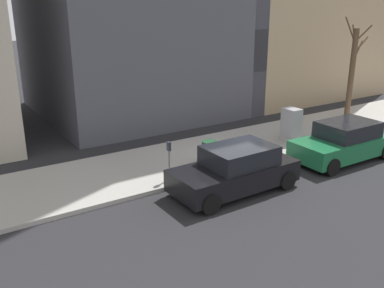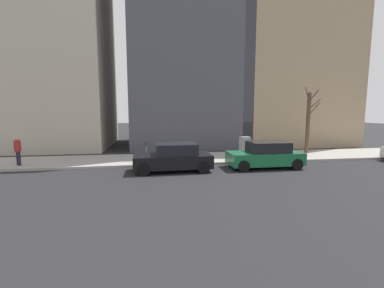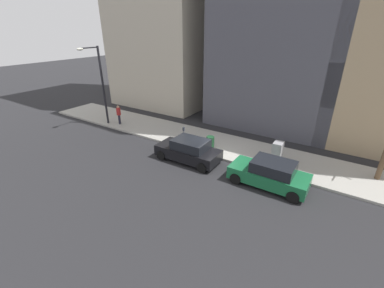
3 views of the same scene
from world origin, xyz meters
name	(u,v)px [view 1 (image 1 of 3)]	position (x,y,z in m)	size (l,w,h in m)	color
ground_plane	(243,171)	(0.00, 0.00, 0.00)	(120.00, 120.00, 0.00)	#232326
sidewalk	(212,153)	(2.00, 0.00, 0.07)	(4.00, 36.00, 0.15)	#9E9B93
parked_car_green	(344,142)	(-1.19, -3.98, 0.74)	(1.95, 4.21, 1.52)	#196038
parked_car_black	(235,170)	(-1.19, 1.33, 0.74)	(1.98, 4.23, 1.52)	black
parking_meter	(169,157)	(0.45, 2.85, 0.98)	(0.14, 0.10, 1.35)	slate
utility_box	(291,125)	(1.30, -3.65, 0.85)	(0.83, 0.61, 1.43)	#A8A399
bare_tree	(352,70)	(2.62, -9.08, 2.56)	(1.57, 1.31, 4.99)	brown
trash_bin	(209,153)	(0.90, 0.90, 0.60)	(0.56, 0.56, 0.90)	#14381E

